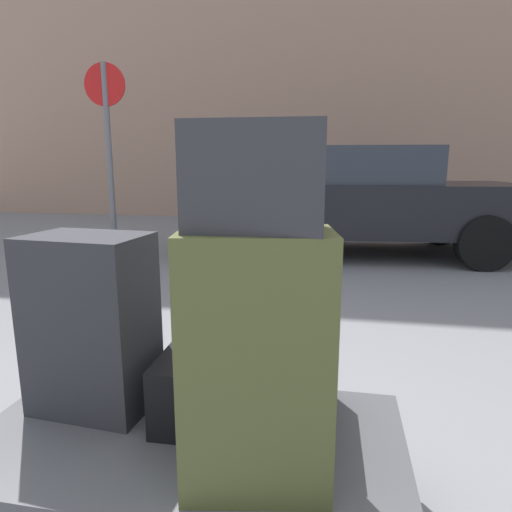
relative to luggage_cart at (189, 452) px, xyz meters
name	(u,v)px	position (x,y,z in m)	size (l,w,h in m)	color
luggage_cart	(189,452)	(0.00, 0.00, 0.00)	(1.39, 0.76, 0.34)	#4C4C51
suitcase_olive_rear_left	(256,362)	(0.26, -0.16, 0.42)	(0.39, 0.25, 0.70)	#4C5128
suitcase_charcoal_stacked_top	(92,323)	(-0.39, 0.11, 0.38)	(0.40, 0.28, 0.63)	#2D2D33
suitcase_black_front_right	(247,385)	(0.17, 0.14, 0.19)	(0.58, 0.40, 0.23)	black
duffel_bag_charcoal_topmost_pile	(256,177)	(0.26, -0.16, 0.90)	(0.33, 0.21, 0.26)	#2D2D33
parked_car	(348,198)	(0.56, 4.90, 0.49)	(4.44, 2.22, 1.42)	black
bollard_kerb_near	(449,220)	(2.28, 6.64, 0.01)	(0.27, 0.27, 0.56)	#72665B
no_parking_sign	(108,142)	(-2.33, 3.88, 1.20)	(0.50, 0.07, 2.38)	slate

